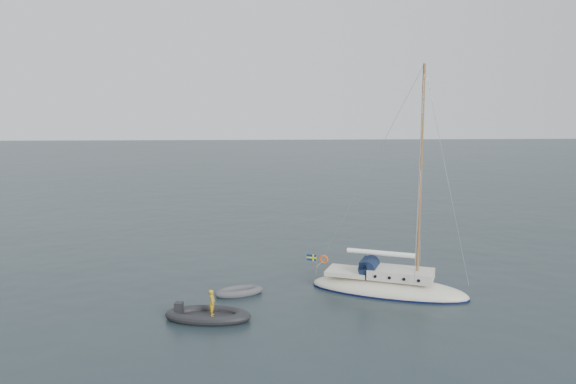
{
  "coord_description": "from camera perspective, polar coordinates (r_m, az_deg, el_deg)",
  "views": [
    {
      "loc": [
        -4.89,
        -30.8,
        9.91
      ],
      "look_at": [
        -2.98,
        0.0,
        5.31
      ],
      "focal_mm": 35.0,
      "sensor_mm": 36.0,
      "label": 1
    }
  ],
  "objects": [
    {
      "name": "rib",
      "position": [
        27.45,
        -8.18,
        -12.24
      ],
      "size": [
        4.14,
        1.88,
        1.5
      ],
      "rotation": [
        0.0,
        0.0,
        -0.15
      ],
      "color": "black",
      "rests_on": "ground"
    },
    {
      "name": "dinghy",
      "position": [
        30.72,
        -5.0,
        -10.04
      ],
      "size": [
        2.68,
        1.21,
        0.38
      ],
      "rotation": [
        0.0,
        0.0,
        0.34
      ],
      "color": "#4C4C51",
      "rests_on": "ground"
    },
    {
      "name": "ground",
      "position": [
        32.72,
        5.28,
        -9.19
      ],
      "size": [
        300.0,
        300.0,
        0.0
      ],
      "primitive_type": "plane",
      "color": "black",
      "rests_on": "ground"
    },
    {
      "name": "sailboat",
      "position": [
        31.18,
        10.2,
        -8.34
      ],
      "size": [
        8.94,
        2.68,
        12.72
      ],
      "rotation": [
        0.0,
        0.0,
        -0.41
      ],
      "color": "beige",
      "rests_on": "ground"
    }
  ]
}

